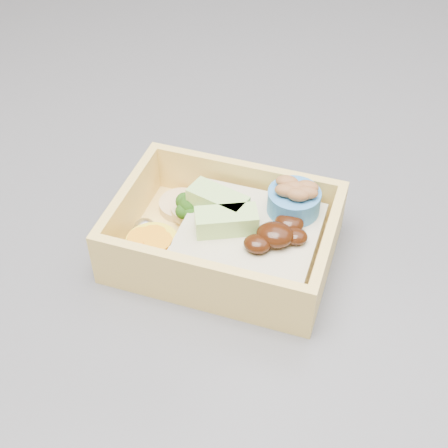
# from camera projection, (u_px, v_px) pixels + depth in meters

# --- Properties ---
(island) EXTENTS (1.24, 0.84, 0.92)m
(island) POSITION_uv_depth(u_px,v_px,m) (115.00, 379.00, 0.94)
(island) COLOR brown
(island) RESTS_ON ground
(bento_box) EXTENTS (0.18, 0.14, 0.06)m
(bento_box) POSITION_uv_depth(u_px,v_px,m) (231.00, 234.00, 0.48)
(bento_box) COLOR #F4CB65
(bento_box) RESTS_ON island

